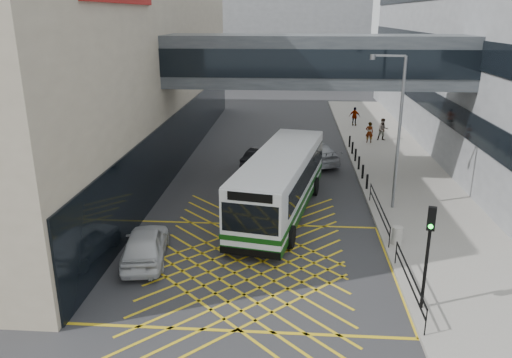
% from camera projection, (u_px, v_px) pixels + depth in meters
% --- Properties ---
extents(ground, '(120.00, 120.00, 0.00)m').
position_uv_depth(ground, '(249.00, 267.00, 21.05)').
color(ground, '#333335').
extents(building_whsmith, '(24.17, 42.00, 16.00)m').
position_uv_depth(building_whsmith, '(13.00, 47.00, 34.94)').
color(building_whsmith, '#B7A88D').
rests_on(building_whsmith, ground).
extents(building_far, '(28.00, 16.00, 18.00)m').
position_uv_depth(building_far, '(270.00, 22.00, 75.18)').
color(building_far, gray).
rests_on(building_far, ground).
extents(skybridge, '(20.00, 4.10, 3.00)m').
position_uv_depth(skybridge, '(316.00, 61.00, 29.85)').
color(skybridge, '#3F4449').
rests_on(skybridge, ground).
extents(pavement, '(6.00, 54.00, 0.16)m').
position_uv_depth(pavement, '(397.00, 167.00, 34.60)').
color(pavement, gray).
rests_on(pavement, ground).
extents(box_junction, '(12.00, 9.00, 0.01)m').
position_uv_depth(box_junction, '(249.00, 267.00, 21.05)').
color(box_junction, gold).
rests_on(box_junction, ground).
extents(bus, '(4.93, 12.14, 3.32)m').
position_uv_depth(bus, '(281.00, 182.00, 26.23)').
color(bus, white).
rests_on(bus, ground).
extents(car_white, '(2.66, 5.01, 1.52)m').
position_uv_depth(car_white, '(145.00, 244.00, 21.40)').
color(car_white, silver).
rests_on(car_white, ground).
extents(car_dark, '(3.22, 4.77, 1.39)m').
position_uv_depth(car_dark, '(263.00, 157.00, 34.67)').
color(car_dark, black).
rests_on(car_dark, ground).
extents(car_silver, '(3.64, 5.38, 1.54)m').
position_uv_depth(car_silver, '(317.00, 153.00, 35.57)').
color(car_silver, '#93959B').
rests_on(car_silver, ground).
extents(traffic_light, '(0.31, 0.47, 3.94)m').
position_uv_depth(traffic_light, '(429.00, 244.00, 16.97)').
color(traffic_light, black).
rests_on(traffic_light, pavement).
extents(street_lamp, '(1.84, 0.47, 8.08)m').
position_uv_depth(street_lamp, '(396.00, 124.00, 25.74)').
color(street_lamp, slate).
rests_on(street_lamp, pavement).
extents(litter_bin, '(0.48, 0.48, 0.83)m').
position_uv_depth(litter_bin, '(397.00, 235.00, 22.70)').
color(litter_bin, '#ADA89E').
rests_on(litter_bin, pavement).
extents(kerb_railings, '(0.05, 12.54, 1.00)m').
position_uv_depth(kerb_railings, '(391.00, 235.00, 22.03)').
color(kerb_railings, black).
rests_on(kerb_railings, pavement).
extents(bollards, '(0.14, 10.14, 0.90)m').
position_uv_depth(bollards, '(357.00, 159.00, 34.63)').
color(bollards, black).
rests_on(bollards, pavement).
extents(pedestrian_a, '(0.69, 0.50, 1.70)m').
position_uv_depth(pedestrian_a, '(369.00, 132.00, 40.61)').
color(pedestrian_a, gray).
rests_on(pedestrian_a, pavement).
extents(pedestrian_b, '(0.93, 0.58, 1.83)m').
position_uv_depth(pedestrian_b, '(383.00, 130.00, 41.30)').
color(pedestrian_b, gray).
rests_on(pedestrian_b, pavement).
extents(pedestrian_c, '(1.14, 0.84, 1.75)m').
position_uv_depth(pedestrian_c, '(355.00, 116.00, 46.80)').
color(pedestrian_c, gray).
rests_on(pedestrian_c, pavement).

